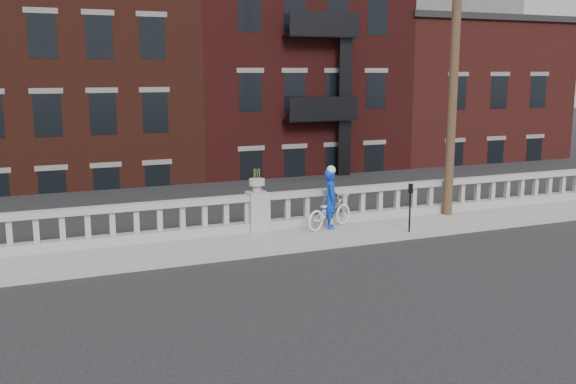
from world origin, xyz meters
The scene contains 9 objects.
ground centered at (0.00, 0.00, 0.00)m, with size 120.00×120.00×0.00m, color black.
sidewalk centered at (0.00, 3.00, 0.07)m, with size 32.00×2.20×0.15m, color gray.
balustrade centered at (0.00, 3.95, 0.64)m, with size 28.00×0.34×1.03m.
planter_pedestal centered at (0.00, 3.95, 0.83)m, with size 0.55×0.55×1.76m.
lower_level centered at (0.56, 23.04, 2.63)m, with size 80.00×44.00×20.80m.
utility_pole centered at (6.20, 3.60, 5.24)m, with size 1.60×0.28×10.00m.
parking_meter_c centered at (3.85, 2.15, 1.00)m, with size 0.10×0.09×1.36m.
bicycle centered at (2.01, 3.45, 0.62)m, with size 0.63×1.80×0.94m, color white.
cyclist centered at (2.03, 3.42, 1.00)m, with size 0.62×0.40×1.69m, color #0C32BB.
Camera 1 is at (-5.96, -12.58, 4.55)m, focal length 40.00 mm.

